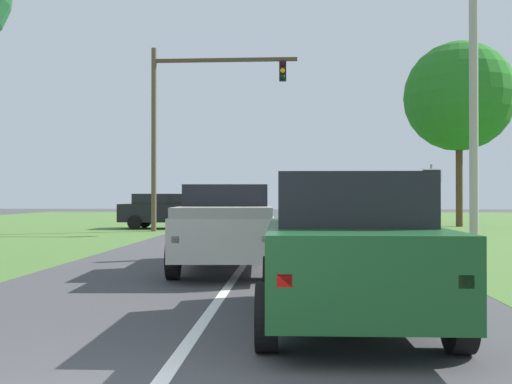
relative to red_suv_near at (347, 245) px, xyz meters
name	(u,v)px	position (x,y,z in m)	size (l,w,h in m)	color
ground_plane	(251,254)	(-1.84, 8.98, -0.99)	(120.00, 120.00, 0.00)	#424244
lane_centre_stripe	(173,365)	(-1.84, -2.02, -0.99)	(0.16, 43.62, 0.01)	white
red_suv_near	(347,245)	(0.00, 0.00, 0.00)	(2.28, 4.49, 1.89)	#194C23
pickup_truck_lead	(227,226)	(-2.12, 5.41, -0.04)	(2.44, 5.49, 1.86)	#B7B2A8
traffic_light	(188,112)	(-5.50, 19.68, 4.52)	(6.77, 0.40, 8.52)	brown
keep_moving_sign	(431,195)	(3.51, 10.65, 0.66)	(0.60, 0.09, 2.59)	gray
oak_tree_right	(459,97)	(8.28, 24.99, 6.00)	(5.87, 5.87, 9.94)	#4C351E
crossing_suv_far	(168,210)	(-6.99, 22.19, -0.06)	(4.80, 2.20, 1.75)	black
utility_pole_right	(474,97)	(5.10, 11.74, 3.80)	(0.28, 0.28, 9.59)	#9E998E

